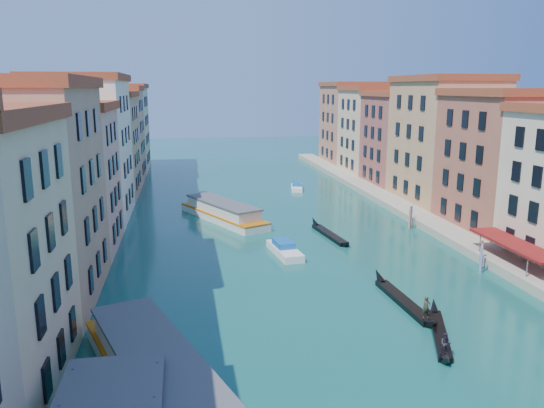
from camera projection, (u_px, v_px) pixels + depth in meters
The scene contains 10 objects.
left_bank_palazzos at pixel (76, 159), 70.98m from camera, with size 12.80×128.40×21.00m.
right_bank_palazzos at pixel (462, 150), 80.36m from camera, with size 12.80×128.40×21.00m.
quay at pixel (409, 212), 81.04m from camera, with size 4.00×140.00×1.00m, color #AFA78D.
vaporetto_near at pixel (156, 374), 33.32m from camera, with size 11.45×21.03×3.07m.
vaporetto_far at pixel (223, 212), 77.66m from camera, with size 11.99×18.70×2.78m.
gondola_fore at pixel (403, 299), 47.58m from camera, with size 1.67×12.86×2.56m.
gondola_right at pixel (440, 333), 41.06m from camera, with size 4.72×10.60×2.20m.
gondola_far at pixel (329, 233), 69.51m from camera, with size 2.59×12.60×1.79m.
motorboat_mid at pixel (284, 249), 61.84m from camera, with size 3.26×7.61×1.53m.
motorboat_far at pixel (297, 187), 101.32m from camera, with size 3.11×6.59×1.31m.
Camera 1 is at (-11.80, -9.34, 18.97)m, focal length 35.00 mm.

